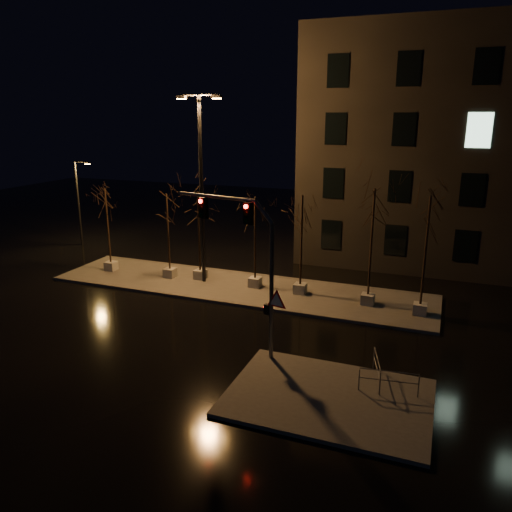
% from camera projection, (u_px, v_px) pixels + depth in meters
% --- Properties ---
extents(ground, '(90.00, 90.00, 0.00)m').
position_uv_depth(ground, '(187.00, 329.00, 23.23)').
color(ground, black).
rests_on(ground, ground).
extents(median, '(22.00, 5.00, 0.15)m').
position_uv_depth(median, '(238.00, 287.00, 28.60)').
color(median, '#4B4843').
rests_on(median, ground).
extents(sidewalk_corner, '(7.00, 5.00, 0.15)m').
position_uv_depth(sidewalk_corner, '(328.00, 397.00, 17.48)').
color(sidewalk_corner, '#4B4843').
rests_on(sidewalk_corner, ground).
extents(building, '(25.00, 12.00, 15.00)m').
position_uv_depth(building, '(506.00, 148.00, 32.49)').
color(building, black).
rests_on(building, ground).
extents(tree_0, '(1.80, 1.80, 5.32)m').
position_uv_depth(tree_0, '(106.00, 207.00, 30.46)').
color(tree_0, '#A5A49A').
rests_on(tree_0, median).
extents(tree_1, '(1.80, 1.80, 5.20)m').
position_uv_depth(tree_1, '(167.00, 213.00, 29.10)').
color(tree_1, '#A5A49A').
rests_on(tree_1, median).
extents(tree_2, '(1.80, 1.80, 5.39)m').
position_uv_depth(tree_2, '(198.00, 211.00, 28.77)').
color(tree_2, '#A5A49A').
rests_on(tree_2, median).
extents(tree_3, '(1.80, 1.80, 5.29)m').
position_uv_depth(tree_3, '(255.00, 218.00, 27.40)').
color(tree_3, '#A5A49A').
rests_on(tree_3, median).
extents(tree_4, '(1.80, 1.80, 5.58)m').
position_uv_depth(tree_4, '(302.00, 218.00, 26.30)').
color(tree_4, '#A5A49A').
rests_on(tree_4, median).
extents(tree_5, '(1.80, 1.80, 6.18)m').
position_uv_depth(tree_5, '(373.00, 215.00, 24.60)').
color(tree_5, '#A5A49A').
rests_on(tree_5, median).
extents(tree_6, '(1.80, 1.80, 6.03)m').
position_uv_depth(tree_6, '(428.00, 223.00, 23.33)').
color(tree_6, '#A5A49A').
rests_on(tree_6, median).
extents(traffic_signal_mast, '(5.13, 1.18, 6.39)m').
position_uv_depth(traffic_signal_mast, '(249.00, 254.00, 19.62)').
color(traffic_signal_mast, '#56585E').
rests_on(traffic_signal_mast, sidewalk_corner).
extents(streetlight_main, '(2.63, 0.33, 10.55)m').
position_uv_depth(streetlight_main, '(201.00, 178.00, 27.78)').
color(streetlight_main, black).
rests_on(streetlight_main, median).
extents(streetlight_far, '(1.21, 0.57, 6.32)m').
position_uv_depth(streetlight_far, '(79.00, 200.00, 37.30)').
color(streetlight_far, black).
rests_on(streetlight_far, ground).
extents(guard_rail_a, '(2.05, 0.31, 0.89)m').
position_uv_depth(guard_rail_a, '(389.00, 379.00, 17.43)').
color(guard_rail_a, '#56585E').
rests_on(guard_rail_a, sidewalk_corner).
extents(guard_rail_b, '(0.52, 1.87, 0.92)m').
position_uv_depth(guard_rail_b, '(377.00, 366.00, 18.27)').
color(guard_rail_b, '#56585E').
rests_on(guard_rail_b, sidewalk_corner).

